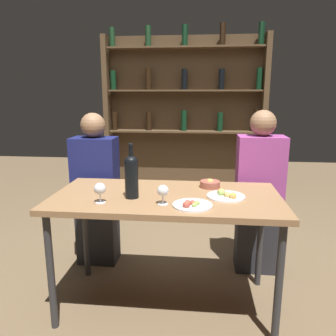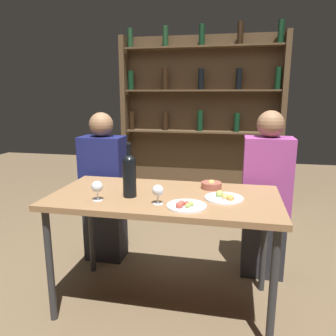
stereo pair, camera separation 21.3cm
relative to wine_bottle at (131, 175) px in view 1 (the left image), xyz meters
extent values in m
plane|color=brown|center=(0.20, 0.08, -0.92)|extent=(10.00, 10.00, 0.00)
cube|color=olive|center=(0.20, 0.08, -0.16)|extent=(1.43, 0.72, 0.04)
cylinder|color=#2D2D30|center=(-0.45, -0.22, -0.55)|extent=(0.04, 0.04, 0.74)
cylinder|color=#2D2D30|center=(0.86, -0.22, -0.55)|extent=(0.04, 0.04, 0.74)
cylinder|color=#2D2D30|center=(-0.45, 0.37, -0.55)|extent=(0.04, 0.04, 0.74)
cylinder|color=#2D2D30|center=(0.86, 0.37, -0.55)|extent=(0.04, 0.04, 0.74)
cube|color=#4C3823|center=(0.20, 2.18, 0.12)|extent=(1.87, 0.02, 2.07)
cube|color=#4C3823|center=(-0.73, 2.07, 0.12)|extent=(0.06, 0.18, 2.07)
cube|color=#4C3823|center=(1.14, 2.07, 0.12)|extent=(0.06, 0.18, 2.07)
cube|color=#4C3823|center=(0.20, 2.07, 0.03)|extent=(1.79, 0.18, 0.02)
cylinder|color=black|center=(-0.65, 2.07, 0.15)|extent=(0.07, 0.07, 0.22)
cylinder|color=black|center=(-0.22, 2.08, 0.15)|extent=(0.07, 0.07, 0.22)
cylinder|color=black|center=(0.20, 2.07, 0.16)|extent=(0.07, 0.07, 0.24)
cylinder|color=black|center=(0.63, 2.07, 0.15)|extent=(0.07, 0.07, 0.22)
cylinder|color=black|center=(1.06, 2.07, 0.17)|extent=(0.07, 0.07, 0.26)
cube|color=#4C3823|center=(0.20, 2.07, 0.52)|extent=(1.79, 0.18, 0.02)
cylinder|color=black|center=(-0.65, 2.08, 0.64)|extent=(0.07, 0.07, 0.22)
cylinder|color=black|center=(-0.22, 2.07, 0.65)|extent=(0.07, 0.07, 0.25)
cylinder|color=black|center=(0.20, 2.08, 0.64)|extent=(0.07, 0.07, 0.24)
cylinder|color=black|center=(0.64, 2.08, 0.64)|extent=(0.07, 0.07, 0.23)
cylinder|color=black|center=(1.06, 2.07, 0.65)|extent=(0.07, 0.07, 0.24)
cube|color=#4C3823|center=(0.20, 2.07, 1.00)|extent=(1.79, 0.18, 0.02)
cylinder|color=#19381E|center=(-0.65, 2.08, 1.12)|extent=(0.07, 0.07, 0.22)
cylinder|color=#19381E|center=(-0.22, 2.08, 1.12)|extent=(0.07, 0.07, 0.23)
cylinder|color=black|center=(0.20, 2.07, 1.12)|extent=(0.07, 0.07, 0.23)
cylinder|color=black|center=(0.63, 2.07, 1.13)|extent=(0.07, 0.07, 0.24)
cylinder|color=black|center=(1.06, 2.07, 1.13)|extent=(0.07, 0.07, 0.24)
cylinder|color=black|center=(0.00, 0.00, -0.04)|extent=(0.08, 0.08, 0.22)
sphere|color=black|center=(0.00, 0.00, 0.08)|extent=(0.08, 0.08, 0.08)
cylinder|color=black|center=(0.00, 0.00, 0.13)|extent=(0.03, 0.03, 0.10)
cylinder|color=black|center=(0.00, 0.00, 0.18)|extent=(0.03, 0.03, 0.01)
cylinder|color=silver|center=(0.21, -0.11, -0.14)|extent=(0.06, 0.06, 0.00)
cylinder|color=silver|center=(0.21, -0.11, -0.11)|extent=(0.01, 0.01, 0.06)
sphere|color=silver|center=(0.21, -0.11, -0.06)|extent=(0.07, 0.07, 0.07)
cylinder|color=silver|center=(-0.16, -0.11, -0.14)|extent=(0.06, 0.06, 0.00)
cylinder|color=silver|center=(-0.16, -0.11, -0.11)|extent=(0.01, 0.01, 0.06)
sphere|color=silver|center=(-0.16, -0.11, -0.06)|extent=(0.07, 0.07, 0.07)
cylinder|color=white|center=(0.37, -0.12, -0.14)|extent=(0.23, 0.23, 0.01)
sphere|color=#B74C3D|center=(0.37, -0.12, -0.12)|extent=(0.03, 0.03, 0.03)
sphere|color=#99B256|center=(0.40, -0.13, -0.12)|extent=(0.03, 0.03, 0.03)
sphere|color=#B74C3D|center=(0.35, -0.13, -0.12)|extent=(0.04, 0.04, 0.04)
sphere|color=#B74C3D|center=(0.34, -0.17, -0.12)|extent=(0.04, 0.04, 0.04)
sphere|color=#99B256|center=(0.38, -0.16, -0.13)|extent=(0.03, 0.03, 0.03)
cylinder|color=white|center=(0.57, 0.06, -0.14)|extent=(0.23, 0.23, 0.01)
sphere|color=gold|center=(0.55, 0.08, -0.12)|extent=(0.04, 0.04, 0.04)
sphere|color=#99B256|center=(0.55, 0.08, -0.12)|extent=(0.05, 0.05, 0.05)
sphere|color=gold|center=(0.61, 0.02, -0.12)|extent=(0.04, 0.04, 0.04)
sphere|color=#C67038|center=(0.54, 0.11, -0.12)|extent=(0.04, 0.04, 0.04)
sphere|color=#E5BC66|center=(0.58, 0.04, -0.12)|extent=(0.04, 0.04, 0.04)
cylinder|color=#995142|center=(0.48, 0.28, -0.12)|extent=(0.14, 0.14, 0.04)
sphere|color=gold|center=(0.48, 0.28, -0.11)|extent=(0.05, 0.05, 0.05)
cube|color=#26262B|center=(-0.43, 0.61, -0.69)|extent=(0.32, 0.22, 0.45)
cube|color=navy|center=(-0.43, 0.61, -0.16)|extent=(0.35, 0.22, 0.61)
sphere|color=#8C6647|center=(-0.43, 0.61, 0.24)|extent=(0.19, 0.19, 0.19)
cube|color=#26262B|center=(0.87, 0.61, -0.69)|extent=(0.32, 0.22, 0.45)
cube|color=#9E3F8C|center=(0.87, 0.61, -0.15)|extent=(0.35, 0.22, 0.64)
sphere|color=#8C6647|center=(0.87, 0.61, 0.27)|extent=(0.19, 0.19, 0.19)
camera|label=1|loc=(0.41, -1.89, 0.48)|focal=35.00mm
camera|label=2|loc=(0.62, -1.85, 0.48)|focal=35.00mm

